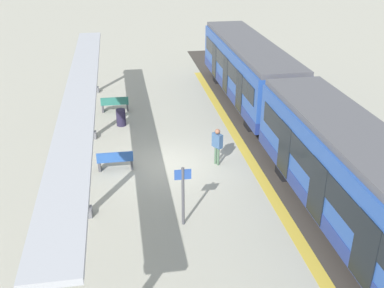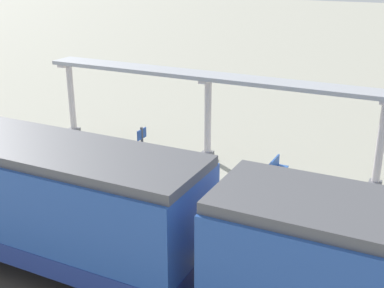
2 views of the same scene
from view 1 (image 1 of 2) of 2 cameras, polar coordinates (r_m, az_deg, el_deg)
ground_plane at (r=19.65m, az=-2.90°, el=-2.61°), size 176.00×176.00×0.00m
tactile_edge_strip at (r=20.30m, az=7.18°, el=-1.80°), size 0.44×26.36×0.01m
trackbed at (r=20.86m, az=11.99°, el=-1.40°), size 3.20×38.36×0.01m
train_near_carriage at (r=26.41m, az=6.98°, el=9.05°), size 2.65×12.10×3.48m
train_far_carriage at (r=15.58m, az=19.76°, el=-4.65°), size 2.65×12.10×3.48m
canopy_pillar_nearest at (r=28.43m, az=-12.28°, el=9.63°), size 1.10×0.44×3.39m
canopy_pillar_second at (r=21.95m, az=-12.80°, el=4.82°), size 1.10×0.44×3.39m
canopy_pillar_third at (r=15.92m, az=-13.68°, el=-3.56°), size 1.10×0.44×3.39m
canopy_beam at (r=18.21m, az=-13.72°, el=6.25°), size 1.20×21.16×0.16m
bench_near_end at (r=19.32m, az=-9.56°, el=-2.01°), size 1.50×0.45×0.86m
bench_mid_platform at (r=25.48m, az=-9.60°, el=4.96°), size 1.51×0.48×0.86m
trash_bin at (r=23.61m, az=-8.85°, el=3.29°), size 0.48×0.48×0.87m
platform_info_sign at (r=15.24m, az=-1.13°, el=-5.86°), size 0.56×0.10×2.20m
passenger_waiting_near_edge at (r=19.24m, az=3.17°, el=0.19°), size 0.42×0.52×1.66m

